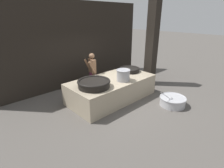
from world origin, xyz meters
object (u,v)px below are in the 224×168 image
at_px(giant_wok_near, 94,83).
at_px(giant_wok_far, 130,69).
at_px(stock_pot, 123,75).
at_px(cook, 92,71).
at_px(prep_bowl_vegetables, 173,101).

height_order(giant_wok_near, giant_wok_far, giant_wok_near).
bearing_deg(stock_pot, cook, 98.78).
bearing_deg(giant_wok_near, cook, 55.09).
bearing_deg(cook, stock_pot, 113.19).
height_order(giant_wok_near, stock_pot, stock_pot).
xyz_separation_m(stock_pot, cook, (-0.25, 1.62, -0.15)).
bearing_deg(stock_pot, prep_bowl_vegetables, -55.87).
bearing_deg(giant_wok_near, stock_pot, -11.69).
bearing_deg(giant_wok_near, giant_wok_far, 9.01).
xyz_separation_m(giant_wok_far, stock_pot, (-1.05, -0.61, 0.13)).
bearing_deg(prep_bowl_vegetables, cook, 112.38).
relative_size(cook, prep_bowl_vegetables, 1.35).
distance_m(giant_wok_near, prep_bowl_vegetables, 3.00).
bearing_deg(giant_wok_near, prep_bowl_vegetables, -38.67).
height_order(giant_wok_far, stock_pot, stock_pot).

